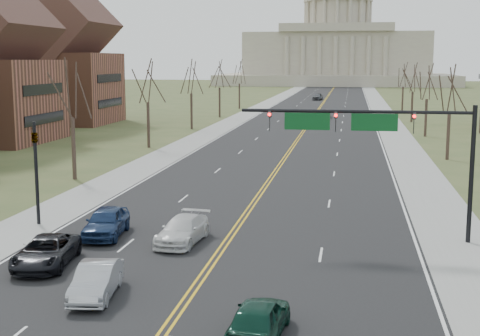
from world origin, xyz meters
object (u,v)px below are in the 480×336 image
(car_sb_outer_lead, at_px, (46,252))
(car_sb_inner_second, at_px, (183,230))
(car_sb_outer_second, at_px, (106,222))
(car_far_nb, at_px, (323,113))
(car_sb_inner_lead, at_px, (96,280))
(car_far_sb, at_px, (318,97))
(car_nb_inner_lead, at_px, (259,318))
(signal_left, at_px, (36,161))
(signal_mast, at_px, (373,132))

(car_sb_outer_lead, bearing_deg, car_sb_inner_second, 35.18)
(car_sb_outer_lead, height_order, car_sb_outer_second, car_sb_outer_second)
(car_sb_inner_second, distance_m, car_far_nb, 79.85)
(car_sb_inner_lead, relative_size, car_sb_inner_second, 0.88)
(car_sb_outer_second, distance_m, car_far_sb, 128.46)
(car_nb_inner_lead, distance_m, car_far_nb, 91.18)
(car_sb_inner_lead, bearing_deg, car_far_nb, 78.58)
(car_sb_inner_lead, bearing_deg, car_sb_outer_lead, 129.51)
(car_nb_inner_lead, distance_m, car_sb_outer_lead, 12.65)
(signal_left, bearing_deg, car_sb_inner_second, -15.11)
(car_far_sb, bearing_deg, car_sb_inner_lead, -83.37)
(car_far_nb, bearing_deg, car_sb_inner_lead, 84.37)
(car_sb_outer_lead, bearing_deg, car_sb_inner_lead, -50.36)
(car_sb_inner_lead, height_order, car_sb_outer_lead, car_sb_inner_lead)
(signal_mast, height_order, car_sb_outer_second, signal_mast)
(signal_left, xyz_separation_m, car_far_nb, (13.13, 77.26, -3.03))
(signal_left, bearing_deg, car_far_sb, 85.59)
(signal_left, bearing_deg, car_sb_inner_lead, -54.32)
(car_nb_inner_lead, xyz_separation_m, car_far_sb, (-5.12, 140.37, 0.11))
(car_sb_inner_second, bearing_deg, car_sb_outer_lead, -131.55)
(car_nb_inner_lead, bearing_deg, car_far_sb, -83.77)
(car_sb_outer_lead, distance_m, car_sb_inner_second, 7.19)
(car_far_nb, bearing_deg, car_sb_outer_second, 81.84)
(car_nb_inner_lead, distance_m, car_sb_inner_second, 12.70)
(car_sb_inner_second, bearing_deg, car_nb_inner_lead, -58.47)
(signal_mast, distance_m, car_far_sb, 126.89)
(car_sb_inner_lead, relative_size, car_sb_outer_lead, 0.84)
(car_sb_inner_second, bearing_deg, car_sb_outer_second, 177.77)
(car_nb_inner_lead, xyz_separation_m, car_sb_outer_lead, (-10.85, 6.50, -0.04))
(signal_mast, distance_m, car_far_nb, 77.64)
(car_nb_inner_lead, height_order, car_far_nb, car_nb_inner_lead)
(car_far_nb, bearing_deg, car_far_sb, -88.26)
(car_sb_inner_lead, distance_m, car_sb_outer_lead, 5.20)
(car_far_nb, bearing_deg, car_sb_inner_second, 85.03)
(car_nb_inner_lead, relative_size, car_far_nb, 0.87)
(signal_left, xyz_separation_m, car_sb_inner_second, (9.27, -2.50, -3.02))
(car_sb_outer_second, bearing_deg, car_sb_outer_lead, -104.94)
(car_sb_outer_lead, height_order, car_sb_inner_second, car_sb_outer_lead)
(car_sb_inner_second, relative_size, car_far_nb, 0.96)
(signal_mast, distance_m, car_sb_outer_lead, 17.43)
(car_sb_inner_lead, relative_size, car_far_nb, 0.85)
(car_sb_inner_second, relative_size, car_far_sb, 0.96)
(car_nb_inner_lead, distance_m, car_sb_inner_lead, 7.62)
(car_sb_inner_lead, bearing_deg, car_sb_inner_second, 72.44)
(car_nb_inner_lead, bearing_deg, car_sb_inner_lead, -18.90)
(car_nb_inner_lead, bearing_deg, car_sb_inner_second, -59.74)
(car_sb_inner_second, bearing_deg, signal_left, 170.30)
(car_sb_outer_lead, xyz_separation_m, car_far_sb, (5.73, 133.87, 0.15))
(car_sb_outer_second, relative_size, car_far_sb, 0.96)
(car_far_sb, bearing_deg, car_sb_outer_second, -84.75)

